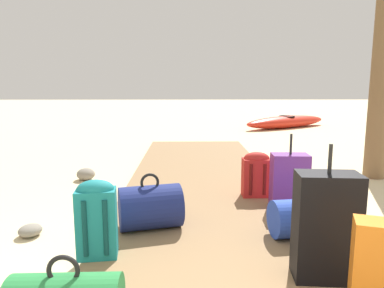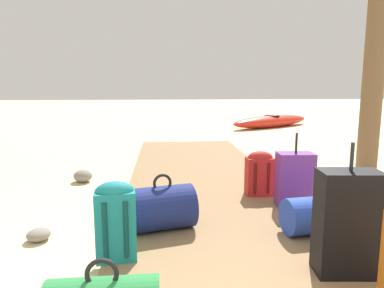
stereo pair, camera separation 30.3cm
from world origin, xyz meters
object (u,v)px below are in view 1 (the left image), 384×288
at_px(suitcase_black, 326,227).
at_px(kayak, 287,122).
at_px(duffel_bag_blue, 309,217).
at_px(duffel_bag_navy, 150,207).
at_px(suitcase_purple, 289,181).
at_px(backpack_red, 256,173).
at_px(backpack_teal, 97,217).

height_order(suitcase_black, kayak, suitcase_black).
bearing_deg(duffel_bag_blue, kayak, 75.55).
distance_m(duffel_bag_blue, kayak, 8.58).
distance_m(duffel_bag_navy, kayak, 8.83).
bearing_deg(duffel_bag_navy, kayak, 66.87).
height_order(suitcase_black, duffel_bag_navy, suitcase_black).
relative_size(suitcase_black, duffel_bag_blue, 1.33).
bearing_deg(suitcase_purple, backpack_red, 123.35).
relative_size(duffel_bag_navy, backpack_red, 1.20).
bearing_deg(duffel_bag_blue, suitcase_black, -101.26).
distance_m(suitcase_black, suitcase_purple, 1.35).
bearing_deg(duffel_bag_navy, backpack_teal, -122.47).
bearing_deg(suitcase_purple, kayak, 74.49).
distance_m(backpack_red, suitcase_purple, 0.47).
relative_size(suitcase_purple, backpack_teal, 1.33).
relative_size(backpack_red, backpack_teal, 0.88).
relative_size(backpack_red, duffel_bag_blue, 0.77).
height_order(duffel_bag_navy, backpack_teal, backpack_teal).
distance_m(duffel_bag_navy, backpack_red, 1.41).
height_order(backpack_red, kayak, backpack_red).
xyz_separation_m(duffel_bag_blue, kayak, (2.14, 8.30, -0.05)).
bearing_deg(duffel_bag_navy, suitcase_purple, 20.21).
relative_size(duffel_bag_navy, duffel_bag_blue, 0.92).
xyz_separation_m(backpack_red, backpack_teal, (-1.43, -1.41, 0.04)).
xyz_separation_m(suitcase_black, backpack_teal, (-1.53, 0.32, -0.05)).
bearing_deg(backpack_red, duffel_bag_blue, -77.81).
distance_m(duffel_bag_blue, backpack_teal, 1.70).
bearing_deg(kayak, duffel_bag_blue, -104.45).
relative_size(suitcase_black, suitcase_purple, 1.15).
xyz_separation_m(suitcase_black, suitcase_purple, (0.15, 1.34, -0.07)).
xyz_separation_m(duffel_bag_navy, duffel_bag_blue, (1.33, -0.19, -0.03)).
bearing_deg(suitcase_black, duffel_bag_navy, 144.97).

